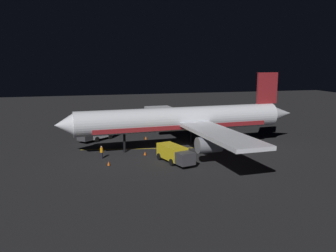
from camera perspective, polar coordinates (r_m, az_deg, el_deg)
ground_plane at (r=56.16m, az=1.98°, el=-3.53°), size 180.00×180.00×0.20m
apron_guide_stripe at (r=55.75m, az=-2.16°, el=-3.52°), size 4.17×21.89×0.01m
airliner at (r=55.50m, az=2.62°, el=0.95°), size 37.73×37.98×11.30m
baggage_truck at (r=62.25m, az=-11.05°, el=-1.01°), size 5.51×6.08×2.60m
catering_truck at (r=47.82m, az=1.02°, el=-4.39°), size 6.81×3.74×2.20m
ground_crew_worker at (r=50.77m, az=-10.29°, el=-4.03°), size 0.40×0.40×1.74m
traffic_cone_near_left at (r=51.90m, az=-3.60°, el=-4.29°), size 0.50×0.50×0.55m
traffic_cone_near_right at (r=51.17m, az=-1.46°, el=-4.49°), size 0.50×0.50×0.55m
traffic_cone_under_wing at (r=47.45m, az=-9.23°, el=-5.80°), size 0.50×0.50×0.55m
traffic_cone_far at (r=62.09m, az=-3.47°, el=-1.87°), size 0.50×0.50×0.55m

